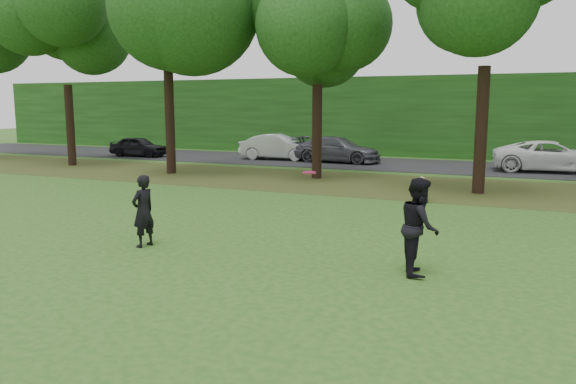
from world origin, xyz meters
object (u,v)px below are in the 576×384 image
(player_right, at_px, (419,226))
(player_left, at_px, (143,211))
(seated_person, at_px, (421,192))
(frisbee, at_px, (309,173))

(player_right, bearing_deg, player_left, 78.30)
(seated_person, bearing_deg, player_left, -130.27)
(player_right, xyz_separation_m, seated_person, (-1.50, 8.41, -0.63))
(player_left, relative_size, seated_person, 2.01)
(player_left, bearing_deg, frisbee, 102.46)
(player_left, xyz_separation_m, player_right, (6.21, 0.41, 0.11))
(frisbee, xyz_separation_m, seated_person, (0.68, 8.64, -1.59))
(player_left, distance_m, frisbee, 4.17)
(player_left, xyz_separation_m, frisbee, (4.03, 0.18, 1.06))
(frisbee, bearing_deg, player_right, 6.14)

